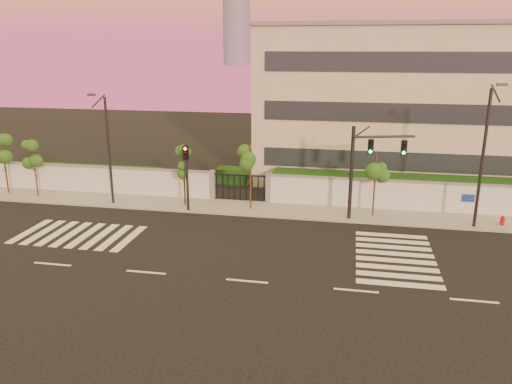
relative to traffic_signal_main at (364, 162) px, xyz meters
The scene contains 16 objects.
ground 11.53m from the traffic_signal_main, 119.13° to the right, with size 120.00×120.00×0.00m, color black.
sidewalk 6.54m from the traffic_signal_main, 169.52° to the left, with size 60.00×3.00×0.15m, color gray.
perimeter_wall 6.36m from the traffic_signal_main, 154.49° to the left, with size 60.00×0.36×2.20m.
hedge_row 7.29m from the traffic_signal_main, 128.41° to the left, with size 41.00×4.25×1.80m.
institutional_building 13.22m from the traffic_signal_main, 73.49° to the left, with size 24.40×12.40×12.25m.
road_markings 9.73m from the traffic_signal_main, 140.08° to the right, with size 57.00×7.62×0.02m.
street_tree_a 25.54m from the traffic_signal_main, behind, with size 1.52×1.21×4.40m.
street_tree_b 22.93m from the traffic_signal_main, behind, with size 1.35×1.08×4.38m.
street_tree_c 11.79m from the traffic_signal_main, behind, with size 1.42×1.13×4.29m.
street_tree_d 7.25m from the traffic_signal_main, behind, with size 1.37×1.09×4.52m.
street_tree_e 1.35m from the traffic_signal_main, 49.28° to the left, with size 1.40×1.12×4.15m.
traffic_signal_main is the anchor object (origin of this frame).
traffic_signal_secondary 11.22m from the traffic_signal_main, behind, with size 0.36×0.35×4.63m.
streetlight_west 16.80m from the traffic_signal_main, behind, with size 0.46×1.86×7.73m.
streetlight_east 6.71m from the traffic_signal_main, ahead, with size 0.52×2.10×8.71m.
fire_hydrant 9.04m from the traffic_signal_main, ahead, with size 0.30×0.28×0.75m.
Camera 1 is at (4.40, -20.69, 10.52)m, focal length 35.00 mm.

